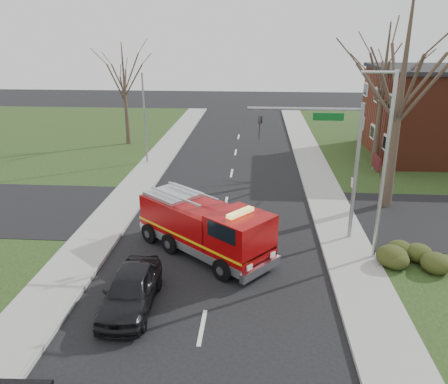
{
  "coord_description": "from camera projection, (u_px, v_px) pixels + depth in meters",
  "views": [
    {
      "loc": [
        1.72,
        -18.68,
        9.76
      ],
      "look_at": [
        0.14,
        2.48,
        2.0
      ],
      "focal_mm": 35.0,
      "sensor_mm": 36.0,
      "label": 1
    }
  ],
  "objects": [
    {
      "name": "parked_car_maroon",
      "position": [
        131.0,
        289.0,
        16.28
      ],
      "size": [
        1.82,
        4.41,
        1.5
      ],
      "primitive_type": "imported",
      "rotation": [
        0.0,
        0.0,
        0.01
      ],
      "color": "black",
      "rests_on": "ground"
    },
    {
      "name": "utility_pole_far",
      "position": [
        145.0,
        120.0,
        33.35
      ],
      "size": [
        0.14,
        0.14,
        7.0
      ],
      "primitive_type": "cylinder",
      "color": "gray",
      "rests_on": "ground"
    },
    {
      "name": "bare_tree_far",
      "position": [
        384.0,
        80.0,
        32.02
      ],
      "size": [
        5.25,
        5.25,
        10.5
      ],
      "color": "#3D2E24",
      "rests_on": "ground"
    },
    {
      "name": "bare_tree_left",
      "position": [
        124.0,
        83.0,
        38.49
      ],
      "size": [
        4.5,
        4.5,
        9.0
      ],
      "color": "#3D2E24",
      "rests_on": "ground"
    },
    {
      "name": "ground",
      "position": [
        217.0,
        249.0,
        20.97
      ],
      "size": [
        120.0,
        120.0,
        0.0
      ],
      "primitive_type": "plane",
      "color": "black",
      "rests_on": "ground"
    },
    {
      "name": "fire_engine",
      "position": [
        205.0,
        229.0,
        20.14
      ],
      "size": [
        6.76,
        6.21,
        2.77
      ],
      "rotation": [
        0.0,
        0.0,
        0.87
      ],
      "color": "#900608",
      "rests_on": "ground"
    },
    {
      "name": "traffic_signal_mast",
      "position": [
        330.0,
        148.0,
        20.39
      ],
      "size": [
        5.29,
        0.18,
        6.8
      ],
      "color": "gray",
      "rests_on": "ground"
    },
    {
      "name": "hedge_corner",
      "position": [
        418.0,
        254.0,
        19.2
      ],
      "size": [
        2.8,
        2.0,
        0.9
      ],
      "primitive_type": "ellipsoid",
      "color": "#2A3613",
      "rests_on": "lawn_right"
    },
    {
      "name": "health_center_sign",
      "position": [
        376.0,
        163.0,
        31.64
      ],
      "size": [
        0.12,
        2.0,
        1.4
      ],
      "color": "#4E1217",
      "rests_on": "ground"
    },
    {
      "name": "bare_tree_near",
      "position": [
        403.0,
        79.0,
        23.38
      ],
      "size": [
        6.0,
        6.0,
        12.0
      ],
      "color": "#3D2E24",
      "rests_on": "ground"
    },
    {
      "name": "sidewalk_right",
      "position": [
        348.0,
        252.0,
        20.51
      ],
      "size": [
        2.4,
        80.0,
        0.15
      ],
      "primitive_type": "cube",
      "color": "#969690",
      "rests_on": "ground"
    },
    {
      "name": "sidewalk_left",
      "position": [
        91.0,
        243.0,
        21.37
      ],
      "size": [
        2.4,
        80.0,
        0.15
      ],
      "primitive_type": "cube",
      "color": "#969690",
      "rests_on": "ground"
    },
    {
      "name": "streetlight_pole",
      "position": [
        384.0,
        164.0,
        18.44
      ],
      "size": [
        1.48,
        0.16,
        8.4
      ],
      "color": "#B7BABF",
      "rests_on": "ground"
    }
  ]
}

